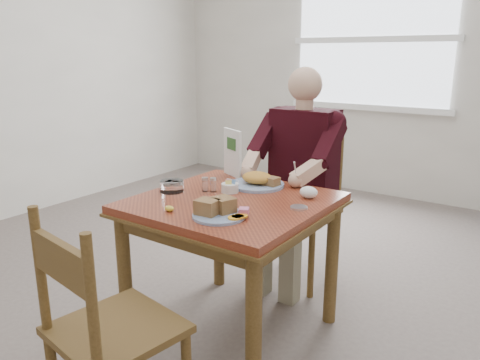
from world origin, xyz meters
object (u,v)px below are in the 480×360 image
Objects in this scene: chair_far at (303,209)px; diner at (299,162)px; near_plate at (218,210)px; far_plate at (258,181)px; table at (232,220)px; chair_near at (105,332)px.

diner is (0.00, -0.09, 0.33)m from chair_far.
far_plate reaches higher than near_plate.
chair_far is at bearing 90.01° from diner.
diner is at bearing 96.20° from near_plate.
table is at bearing -86.10° from far_plate.
diner reaches higher than near_plate.
diner reaches higher than far_plate.
far_plate is at bearing 103.23° from near_plate.
chair_far is 3.64× the size of near_plate.
far_plate is at bearing 93.90° from table.
near_plate is (0.04, 0.63, 0.30)m from chair_near.
near_plate is at bearing -76.77° from far_plate.
chair_far and chair_near have the same top height.
chair_far is at bearing 95.67° from near_plate.
table is 0.89m from chair_near.
chair_near is 0.69× the size of diner.
diner is 5.30× the size of near_plate.
diner is 4.16× the size of far_plate.
near_plate is (0.10, -0.96, -0.03)m from diner.
table is at bearing -90.00° from diner.
chair_near is at bearing -93.93° from near_plate.
chair_far is at bearing 90.00° from table.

